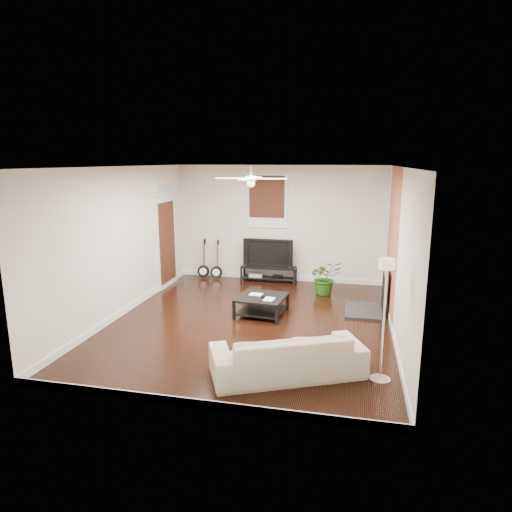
{
  "coord_description": "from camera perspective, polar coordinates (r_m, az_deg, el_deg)",
  "views": [
    {
      "loc": [
        1.75,
        -7.53,
        2.91
      ],
      "look_at": [
        0.0,
        0.4,
        1.15
      ],
      "focal_mm": 31.12,
      "sensor_mm": 36.0,
      "label": 1
    }
  ],
  "objects": [
    {
      "name": "guitar_left",
      "position": [
        11.17,
        -6.8,
        -0.39
      ],
      "size": [
        0.33,
        0.26,
        0.98
      ],
      "primitive_type": null,
      "rotation": [
        0.0,
        0.0,
        0.16
      ],
      "color": "black",
      "rests_on": "floor"
    },
    {
      "name": "brick_accent",
      "position": [
        8.7,
        17.12,
        1.68
      ],
      "size": [
        0.02,
        2.2,
        2.8
      ],
      "primitive_type": "cube",
      "color": "#A15133",
      "rests_on": "floor"
    },
    {
      "name": "potted_plant",
      "position": [
        9.89,
        8.88,
        -2.74
      ],
      "size": [
        0.86,
        0.81,
        0.77
      ],
      "primitive_type": "imported",
      "rotation": [
        0.0,
        0.0,
        0.38
      ],
      "color": "#245819",
      "rests_on": "floor"
    },
    {
      "name": "floor_lamp",
      "position": [
        6.1,
        16.07,
        -8.02
      ],
      "size": [
        0.37,
        0.37,
        1.7
      ],
      "primitive_type": null,
      "rotation": [
        0.0,
        0.0,
        0.43
      ],
      "color": "silver",
      "rests_on": "floor"
    },
    {
      "name": "ceiling_fan",
      "position": [
        7.74,
        -0.65,
        9.93
      ],
      "size": [
        1.24,
        1.24,
        0.32
      ],
      "primitive_type": null,
      "color": "white",
      "rests_on": "ceiling"
    },
    {
      "name": "coffee_table",
      "position": [
        8.55,
        0.73,
        -6.38
      ],
      "size": [
        0.96,
        0.96,
        0.37
      ],
      "primitive_type": "cube",
      "rotation": [
        0.0,
        0.0,
        -0.1
      ],
      "color": "black",
      "rests_on": "floor"
    },
    {
      "name": "tv_stand",
      "position": [
        10.84,
        1.63,
        -2.32
      ],
      "size": [
        1.35,
        0.36,
        0.38
      ],
      "primitive_type": "cube",
      "color": "black",
      "rests_on": "floor"
    },
    {
      "name": "room",
      "position": [
        7.88,
        -0.63,
        1.18
      ],
      "size": [
        5.01,
        6.01,
        2.81
      ],
      "color": "black",
      "rests_on": "ground"
    },
    {
      "name": "fireplace",
      "position": [
        8.89,
        14.89,
        -4.2
      ],
      "size": [
        0.8,
        1.1,
        0.92
      ],
      "primitive_type": "cube",
      "color": "black",
      "rests_on": "floor"
    },
    {
      "name": "door_left",
      "position": [
        10.46,
        -11.47,
        2.84
      ],
      "size": [
        0.08,
        1.0,
        2.5
      ],
      "primitive_type": "cube",
      "color": "white",
      "rests_on": "wall_left"
    },
    {
      "name": "sofa",
      "position": [
        6.25,
        4.06,
        -12.46
      ],
      "size": [
        2.23,
        1.61,
        0.61
      ],
      "primitive_type": "imported",
      "rotation": [
        0.0,
        0.0,
        3.57
      ],
      "color": "tan",
      "rests_on": "floor"
    },
    {
      "name": "tv",
      "position": [
        10.74,
        1.67,
        0.48
      ],
      "size": [
        1.21,
        0.16,
        0.69
      ],
      "primitive_type": "imported",
      "color": "black",
      "rests_on": "tv_stand"
    },
    {
      "name": "window_back",
      "position": [
        10.75,
        1.4,
        7.09
      ],
      "size": [
        1.0,
        0.06,
        1.3
      ],
      "primitive_type": "cube",
      "color": "#39170F",
      "rests_on": "wall_back"
    },
    {
      "name": "guitar_right",
      "position": [
        11.03,
        -5.14,
        -0.51
      ],
      "size": [
        0.35,
        0.29,
        0.98
      ],
      "primitive_type": null,
      "rotation": [
        0.0,
        0.0,
        0.27
      ],
      "color": "black",
      "rests_on": "floor"
    }
  ]
}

